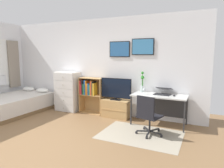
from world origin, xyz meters
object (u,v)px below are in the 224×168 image
object	(u,v)px
dresser	(68,91)
television	(116,89)
wine_glass	(144,89)
bamboo_vase	(142,82)
tv_stand	(116,108)
office_chair	(148,114)
desk	(160,100)
bed	(17,103)
bookshelf	(90,92)
laptop	(163,91)
computer_mouse	(174,95)

from	to	relation	value
dresser	television	size ratio (longest dim) A/B	1.35
wine_glass	bamboo_vase	bearing A→B (deg)	115.87
tv_stand	wine_glass	xyz separation A→B (m)	(0.83, -0.17, 0.63)
office_chair	wine_glass	bearing A→B (deg)	126.90
tv_stand	wine_glass	distance (m)	1.06
dresser	office_chair	xyz separation A→B (m)	(2.74, -0.87, -0.13)
desk	bed	bearing A→B (deg)	-169.26
bookshelf	television	distance (m)	0.87
dresser	laptop	distance (m)	2.87
bookshelf	computer_mouse	xyz separation A→B (m)	(2.38, -0.15, 0.12)
bed	computer_mouse	distance (m)	4.51
television	laptop	bearing A→B (deg)	2.02
dresser	laptop	size ratio (longest dim) A/B	2.66
bed	television	distance (m)	3.05
tv_stand	wine_glass	size ratio (longest dim) A/B	4.24
tv_stand	desk	bearing A→B (deg)	-1.50
tv_stand	laptop	bearing A→B (deg)	1.00
bookshelf	wine_glass	bearing A→B (deg)	-7.35
bookshelf	laptop	xyz separation A→B (m)	(2.10, -0.03, 0.17)
bookshelf	wine_glass	distance (m)	1.71
dresser	tv_stand	distance (m)	1.65
tv_stand	desk	xyz separation A→B (m)	(1.19, -0.03, 0.37)
laptop	tv_stand	bearing A→B (deg)	-175.10
office_chair	laptop	distance (m)	0.98
television	bookshelf	bearing A→B (deg)	175.38
desk	wine_glass	bearing A→B (deg)	-158.91
bed	computer_mouse	xyz separation A→B (m)	(4.43, 0.70, 0.50)
television	laptop	size ratio (longest dim) A/B	1.96
wine_glass	laptop	bearing A→B (deg)	24.51
office_chair	laptop	bearing A→B (deg)	96.43
television	wine_glass	size ratio (longest dim) A/B	4.84
television	bed	bearing A→B (deg)	-164.87
desk	bamboo_vase	distance (m)	0.65
dresser	television	xyz separation A→B (m)	(1.61, -0.01, 0.19)
television	computer_mouse	size ratio (longest dim) A/B	8.38
television	bamboo_vase	bearing A→B (deg)	11.76
bookshelf	desk	size ratio (longest dim) A/B	0.80
computer_mouse	office_chair	bearing A→B (deg)	-117.39
dresser	bamboo_vase	distance (m)	2.34
dresser	laptop	world-z (taller)	dresser
office_chair	computer_mouse	world-z (taller)	office_chair
dresser	wine_glass	bearing A→B (deg)	-3.64
bed	bookshelf	xyz separation A→B (m)	(2.05, 0.85, 0.38)
bed	wine_glass	bearing A→B (deg)	10.43
television	bamboo_vase	distance (m)	0.73
bookshelf	laptop	size ratio (longest dim) A/B	2.34
bookshelf	desk	world-z (taller)	bookshelf
bamboo_vase	wine_glass	bearing A→B (deg)	-64.13
television	office_chair	distance (m)	1.45
desk	computer_mouse	bearing A→B (deg)	-12.12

